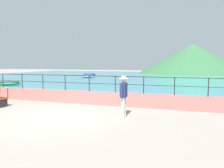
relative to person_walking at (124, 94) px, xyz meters
The scene contains 9 objects.
ground_plane 2.96m from the person_walking, 164.42° to the right, with size 120.00×120.00×0.00m, color gray.
promenade_wall 3.69m from the person_walking, 137.66° to the left, with size 20.00×0.56×0.70m, color #BC605B.
railing 3.65m from the person_walking, 137.66° to the left, with size 18.44×0.04×0.90m.
lake_water 25.25m from the person_walking, 96.12° to the left, with size 64.00×44.32×0.06m, color teal.
hill_main 43.39m from the person_walking, 85.23° to the left, with size 23.74×23.74×6.58m, color #33663D.
person_walking is the anchor object (origin of this frame).
boat_0 16.94m from the person_walking, 148.74° to the left, with size 2.36×2.13×0.36m.
boat_2 29.62m from the person_walking, 117.37° to the left, with size 2.47×1.65×0.36m.
boat_3 24.79m from the person_walking, 118.76° to the left, with size 2.44×1.38×0.36m.
Camera 1 is at (5.12, -7.91, 2.28)m, focal length 35.07 mm.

